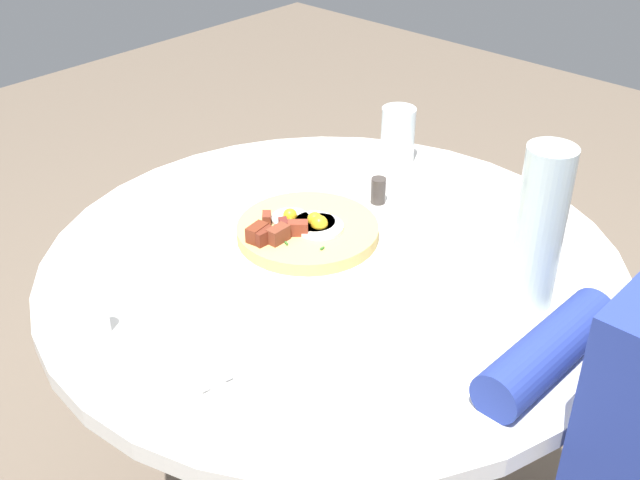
# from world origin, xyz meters

# --- Properties ---
(dining_table) EXTENTS (0.96, 0.96, 0.73)m
(dining_table) POSITION_xyz_m (0.00, 0.00, 0.56)
(dining_table) COLOR silver
(dining_table) RESTS_ON ground_plane
(pizza_plate) EXTENTS (0.30, 0.30, 0.01)m
(pizza_plate) POSITION_xyz_m (-0.06, 0.01, 0.73)
(pizza_plate) COLOR white
(pizza_plate) RESTS_ON dining_table
(breakfast_pizza) EXTENTS (0.24, 0.24, 0.05)m
(breakfast_pizza) POSITION_xyz_m (-0.06, 0.00, 0.75)
(breakfast_pizza) COLOR tan
(breakfast_pizza) RESTS_ON pizza_plate
(bread_plate) EXTENTS (0.18, 0.18, 0.01)m
(bread_plate) POSITION_xyz_m (0.23, -0.09, 0.73)
(bread_plate) COLOR white
(bread_plate) RESTS_ON dining_table
(napkin) EXTENTS (0.19, 0.17, 0.00)m
(napkin) POSITION_xyz_m (0.01, -0.32, 0.73)
(napkin) COLOR white
(napkin) RESTS_ON dining_table
(fork) EXTENTS (0.18, 0.04, 0.00)m
(fork) POSITION_xyz_m (0.01, -0.30, 0.74)
(fork) COLOR silver
(fork) RESTS_ON napkin
(knife) EXTENTS (0.18, 0.04, 0.00)m
(knife) POSITION_xyz_m (0.01, -0.34, 0.74)
(knife) COLOR silver
(knife) RESTS_ON napkin
(water_glass) EXTENTS (0.07, 0.07, 0.12)m
(water_glass) POSITION_xyz_m (-0.14, 0.36, 0.79)
(water_glass) COLOR silver
(water_glass) RESTS_ON dining_table
(water_bottle) EXTENTS (0.07, 0.07, 0.26)m
(water_bottle) POSITION_xyz_m (0.30, 0.11, 0.86)
(water_bottle) COLOR silver
(water_bottle) RESTS_ON dining_table
(salt_shaker) EXTENTS (0.03, 0.03, 0.05)m
(salt_shaker) POSITION_xyz_m (-0.12, -0.37, 0.76)
(salt_shaker) COLOR white
(salt_shaker) RESTS_ON dining_table
(pepper_shaker) EXTENTS (0.03, 0.03, 0.05)m
(pepper_shaker) POSITION_xyz_m (-0.06, 0.20, 0.75)
(pepper_shaker) COLOR #3F3833
(pepper_shaker) RESTS_ON dining_table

